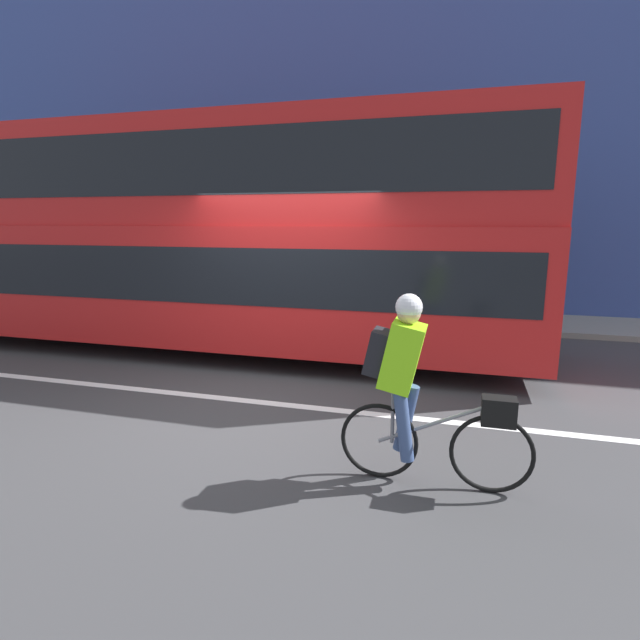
% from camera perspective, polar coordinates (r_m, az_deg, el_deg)
% --- Properties ---
extents(ground_plane, '(80.00, 80.00, 0.00)m').
position_cam_1_polar(ground_plane, '(6.16, -6.87, -9.10)').
color(ground_plane, '#38383A').
extents(road_center_line, '(50.00, 0.14, 0.01)m').
position_cam_1_polar(road_center_line, '(6.10, -7.11, -9.26)').
color(road_center_line, silver).
rests_on(road_center_line, ground_plane).
extents(sidewalk_curb, '(60.00, 1.95, 0.11)m').
position_cam_1_polar(sidewalk_curb, '(11.30, 4.04, 0.62)').
color(sidewalk_curb, gray).
rests_on(sidewalk_curb, ground_plane).
extents(building_facade, '(60.00, 0.30, 9.31)m').
position_cam_1_polar(building_facade, '(12.46, 5.52, 22.89)').
color(building_facade, '#33478C').
rests_on(building_facade, ground_plane).
extents(bus, '(10.71, 2.44, 3.60)m').
position_cam_1_polar(bus, '(8.54, -13.74, 10.01)').
color(bus, black).
rests_on(bus, ground_plane).
extents(cyclist_on_bike, '(1.55, 0.32, 1.58)m').
position_cam_1_polar(cyclist_on_bike, '(4.10, 10.82, -7.13)').
color(cyclist_on_bike, black).
rests_on(cyclist_on_bike, ground_plane).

